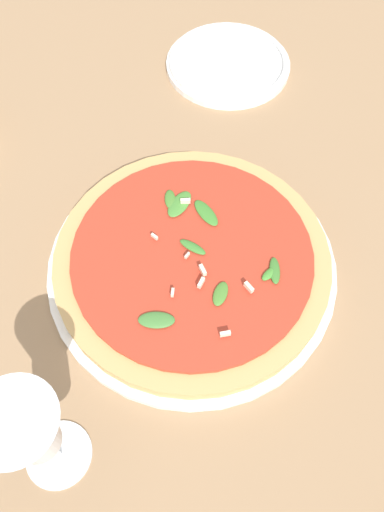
{
  "coord_description": "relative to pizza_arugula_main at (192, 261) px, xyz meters",
  "views": [
    {
      "loc": [
        -0.26,
        -0.09,
        0.54
      ],
      "look_at": [
        0.04,
        -0.03,
        0.03
      ],
      "focal_mm": 35.0,
      "sensor_mm": 36.0,
      "label": 1
    }
  ],
  "objects": [
    {
      "name": "ground_plane",
      "position": [
        -0.04,
        0.03,
        -0.02
      ],
      "size": [
        6.0,
        6.0,
        0.0
      ],
      "primitive_type": "plane",
      "color": "#9E7A56"
    },
    {
      "name": "pizza_arugula_main",
      "position": [
        0.0,
        0.0,
        0.0
      ],
      "size": [
        0.35,
        0.35,
        0.05
      ],
      "color": "white",
      "rests_on": "ground_plane"
    },
    {
      "name": "wine_glass",
      "position": [
        -0.24,
        0.09,
        0.09
      ],
      "size": [
        0.07,
        0.07,
        0.16
      ],
      "color": "white",
      "rests_on": "ground_plane"
    },
    {
      "name": "side_plate_white",
      "position": [
        0.38,
        0.02,
        -0.01
      ],
      "size": [
        0.2,
        0.2,
        0.02
      ],
      "color": "white",
      "rests_on": "ground_plane"
    }
  ]
}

